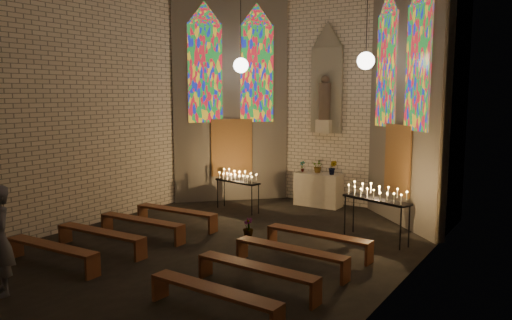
{
  "coord_description": "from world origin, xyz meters",
  "views": [
    {
      "loc": [
        6.5,
        -8.03,
        3.39
      ],
      "look_at": [
        0.24,
        1.62,
        1.85
      ],
      "focal_mm": 35.0,
      "sensor_mm": 36.0,
      "label": 1
    }
  ],
  "objects_px": {
    "aisle_flower_pot": "(248,227)",
    "votive_stand_right": "(376,196)",
    "votive_stand_left": "(237,179)",
    "altar": "(318,190)"
  },
  "relations": [
    {
      "from": "aisle_flower_pot",
      "to": "votive_stand_left",
      "type": "distance_m",
      "value": 2.78
    },
    {
      "from": "altar",
      "to": "votive_stand_right",
      "type": "xyz_separation_m",
      "value": [
        2.71,
        -2.56,
        0.56
      ]
    },
    {
      "from": "altar",
      "to": "votive_stand_right",
      "type": "relative_size",
      "value": 0.81
    },
    {
      "from": "altar",
      "to": "votive_stand_right",
      "type": "distance_m",
      "value": 3.77
    },
    {
      "from": "aisle_flower_pot",
      "to": "votive_stand_right",
      "type": "bearing_deg",
      "value": 26.68
    },
    {
      "from": "votive_stand_right",
      "to": "aisle_flower_pot",
      "type": "bearing_deg",
      "value": -135.15
    },
    {
      "from": "aisle_flower_pot",
      "to": "votive_stand_right",
      "type": "distance_m",
      "value": 3.09
    },
    {
      "from": "altar",
      "to": "aisle_flower_pot",
      "type": "height_order",
      "value": "altar"
    },
    {
      "from": "altar",
      "to": "votive_stand_right",
      "type": "bearing_deg",
      "value": -43.41
    },
    {
      "from": "altar",
      "to": "votive_stand_left",
      "type": "bearing_deg",
      "value": -132.44
    }
  ]
}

